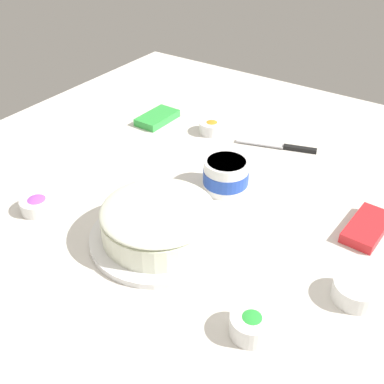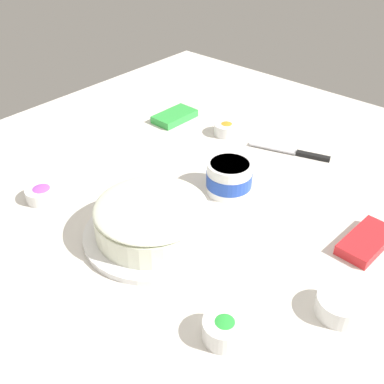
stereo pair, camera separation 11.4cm
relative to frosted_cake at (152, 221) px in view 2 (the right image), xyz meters
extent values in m
plane|color=silver|center=(0.23, 0.02, -0.04)|extent=(1.54, 1.54, 0.00)
cylinder|color=white|center=(0.00, 0.00, -0.04)|extent=(0.31, 0.31, 0.01)
cylinder|color=#DBB77A|center=(0.00, 0.00, -0.01)|extent=(0.23, 0.23, 0.05)
cylinder|color=white|center=(0.00, 0.00, 0.00)|extent=(0.25, 0.25, 0.06)
ellipsoid|color=white|center=(0.00, 0.00, 0.04)|extent=(0.25, 0.25, 0.03)
cylinder|color=white|center=(0.25, -0.02, 0.00)|extent=(0.11, 0.11, 0.08)
cylinder|color=#2347B2|center=(0.25, -0.02, -0.01)|extent=(0.12, 0.12, 0.04)
cylinder|color=white|center=(0.25, -0.02, 0.03)|extent=(0.10, 0.10, 0.01)
cube|color=silver|center=(0.51, 0.01, -0.04)|extent=(0.06, 0.14, 0.00)
cube|color=black|center=(0.54, -0.10, -0.04)|extent=(0.04, 0.10, 0.01)
cylinder|color=white|center=(-0.11, -0.29, -0.02)|extent=(0.08, 0.08, 0.04)
cylinder|color=green|center=(-0.11, -0.29, -0.02)|extent=(0.07, 0.07, 0.01)
ellipsoid|color=green|center=(-0.11, -0.29, -0.01)|extent=(0.05, 0.05, 0.02)
cylinder|color=white|center=(-0.08, 0.31, -0.03)|extent=(0.08, 0.08, 0.03)
cylinder|color=#B251C6|center=(-0.08, 0.31, -0.02)|extent=(0.07, 0.07, 0.01)
ellipsoid|color=#B251C6|center=(-0.08, 0.31, -0.02)|extent=(0.06, 0.06, 0.02)
cylinder|color=white|center=(0.49, 0.17, -0.03)|extent=(0.08, 0.08, 0.04)
cylinder|color=orange|center=(0.49, 0.17, -0.02)|extent=(0.06, 0.06, 0.01)
ellipsoid|color=orange|center=(0.49, 0.17, -0.02)|extent=(0.05, 0.05, 0.02)
cylinder|color=white|center=(0.07, -0.42, -0.02)|extent=(0.09, 0.09, 0.04)
cylinder|color=yellow|center=(0.07, -0.42, -0.02)|extent=(0.08, 0.08, 0.01)
ellipsoid|color=yellow|center=(0.07, -0.42, -0.01)|extent=(0.06, 0.06, 0.02)
cube|color=green|center=(0.46, 0.36, -0.03)|extent=(0.14, 0.08, 0.02)
cube|color=red|center=(0.29, -0.38, -0.03)|extent=(0.15, 0.08, 0.02)
camera|label=1|loc=(-0.62, -0.51, 0.65)|focal=43.86mm
camera|label=2|loc=(-0.55, -0.60, 0.65)|focal=43.86mm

